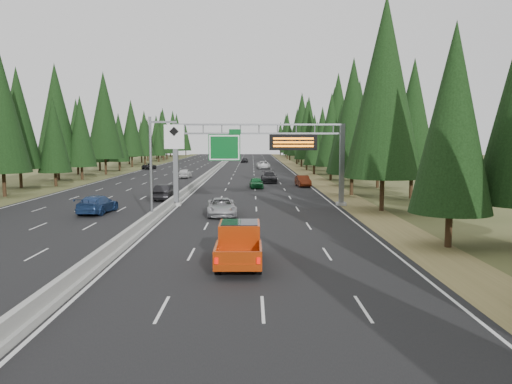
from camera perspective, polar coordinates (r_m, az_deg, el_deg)
road at (r=93.04m, az=-5.16°, el=2.06°), size 32.00×260.00×0.08m
shoulder_right at (r=93.29m, az=5.81°, el=2.06°), size 3.60×260.00×0.06m
shoulder_left at (r=96.14m, az=-15.80°, el=1.98°), size 3.60×260.00×0.06m
median_barrier at (r=93.01m, az=-5.16°, el=2.29°), size 0.70×260.00×0.85m
sign_gantry at (r=47.43m, az=1.12°, el=4.67°), size 16.75×0.98×7.80m
hov_sign_pole at (r=38.16m, az=-11.09°, el=3.42°), size 2.80×0.50×8.00m
tree_row_right at (r=81.12m, az=9.89°, el=7.82°), size 12.04×245.45×18.83m
tree_row_left at (r=86.69m, az=-20.56°, el=7.38°), size 12.14×244.30×18.81m
silver_minivan at (r=41.59m, az=-3.97°, el=-1.71°), size 2.86×5.40×1.44m
red_pickup at (r=25.76m, az=-1.91°, el=-5.58°), size 2.20×6.16×2.01m
car_ahead_green at (r=65.27m, az=0.03°, el=1.08°), size 1.94×4.24×1.41m
car_ahead_dkred at (r=67.74m, az=5.38°, el=1.26°), size 1.94×4.60×1.48m
car_ahead_dkgrey at (r=73.89m, az=1.49°, el=1.72°), size 2.35×5.56×1.60m
car_ahead_white at (r=109.47m, az=0.85°, el=3.11°), size 3.02×5.99×1.63m
car_ahead_far at (r=138.54m, az=-1.32°, el=3.67°), size 2.01×4.30×1.42m
car_onc_near at (r=53.29m, az=-10.30°, el=-0.02°), size 2.01×4.94×1.59m
car_onc_blue at (r=44.87m, az=-17.67°, el=-1.34°), size 2.62×5.53×1.56m
car_onc_white at (r=83.35m, az=-8.12°, el=2.13°), size 2.04×4.61×1.54m
car_onc_far at (r=109.78m, az=-12.10°, el=2.90°), size 2.62×4.87×1.30m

